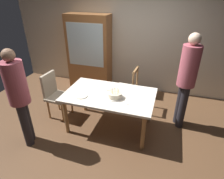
# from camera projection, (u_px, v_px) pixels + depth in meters

# --- Properties ---
(ground) EXTENTS (6.40, 6.40, 0.00)m
(ground) POSITION_uv_depth(u_px,v_px,m) (110.00, 126.00, 3.76)
(ground) COLOR brown
(back_wall) EXTENTS (6.40, 0.10, 2.60)m
(back_wall) POSITION_uv_depth(u_px,v_px,m) (133.00, 40.00, 4.69)
(back_wall) COLOR beige
(back_wall) RESTS_ON ground
(dining_table) EXTENTS (1.62, 0.99, 0.74)m
(dining_table) POSITION_uv_depth(u_px,v_px,m) (109.00, 98.00, 3.45)
(dining_table) COLOR silver
(dining_table) RESTS_ON ground
(birthday_cake) EXTENTS (0.28, 0.28, 0.17)m
(birthday_cake) POSITION_uv_depth(u_px,v_px,m) (115.00, 95.00, 3.27)
(birthday_cake) COLOR silver
(birthday_cake) RESTS_ON dining_table
(plate_near_celebrant) EXTENTS (0.22, 0.22, 0.01)m
(plate_near_celebrant) POSITION_uv_depth(u_px,v_px,m) (82.00, 96.00, 3.34)
(plate_near_celebrant) COLOR silver
(plate_near_celebrant) RESTS_ON dining_table
(plate_far_side) EXTENTS (0.22, 0.22, 0.01)m
(plate_far_side) POSITION_uv_depth(u_px,v_px,m) (109.00, 88.00, 3.61)
(plate_far_side) COLOR silver
(plate_far_side) RESTS_ON dining_table
(fork_near_celebrant) EXTENTS (0.18, 0.04, 0.01)m
(fork_near_celebrant) POSITION_uv_depth(u_px,v_px,m) (73.00, 95.00, 3.37)
(fork_near_celebrant) COLOR silver
(fork_near_celebrant) RESTS_ON dining_table
(fork_far_side) EXTENTS (0.18, 0.02, 0.01)m
(fork_far_side) POSITION_uv_depth(u_px,v_px,m) (101.00, 87.00, 3.65)
(fork_far_side) COLOR silver
(fork_far_side) RESTS_ON dining_table
(fork_near_guest) EXTENTS (0.18, 0.03, 0.01)m
(fork_near_guest) POSITION_uv_depth(u_px,v_px,m) (124.00, 103.00, 3.13)
(fork_near_guest) COLOR silver
(fork_near_guest) RESTS_ON dining_table
(chair_spindle_back) EXTENTS (0.46, 0.46, 0.95)m
(chair_spindle_back) POSITION_uv_depth(u_px,v_px,m) (127.00, 89.00, 4.18)
(chair_spindle_back) COLOR beige
(chair_spindle_back) RESTS_ON ground
(chair_upholstered) EXTENTS (0.47, 0.46, 0.95)m
(chair_upholstered) POSITION_uv_depth(u_px,v_px,m) (55.00, 93.00, 3.87)
(chair_upholstered) COLOR tan
(chair_upholstered) RESTS_ON ground
(person_celebrant) EXTENTS (0.32, 0.32, 1.69)m
(person_celebrant) POSITION_uv_depth(u_px,v_px,m) (19.00, 94.00, 2.94)
(person_celebrant) COLOR #262328
(person_celebrant) RESTS_ON ground
(person_guest) EXTENTS (0.32, 0.32, 1.81)m
(person_guest) POSITION_uv_depth(u_px,v_px,m) (187.00, 77.00, 3.34)
(person_guest) COLOR #262328
(person_guest) RESTS_ON ground
(china_cabinet) EXTENTS (1.10, 0.45, 1.90)m
(china_cabinet) POSITION_uv_depth(u_px,v_px,m) (89.00, 53.00, 4.90)
(china_cabinet) COLOR brown
(china_cabinet) RESTS_ON ground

